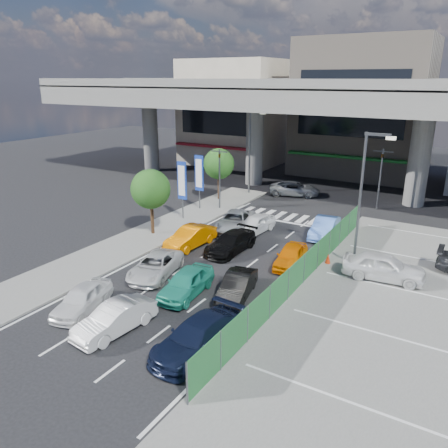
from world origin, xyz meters
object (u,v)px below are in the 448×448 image
Objects in this scene: minivan_navy_back at (197,337)px; sedan_white_mid_left at (155,266)px; taxi_orange_right at (291,256)px; sedan_white_front_mid at (255,224)px; signboard_far at (199,175)px; crossing_wagon_silver at (295,189)px; signboard_near at (182,182)px; tree_far at (219,164)px; street_lamp_left at (251,145)px; traffic_light_right at (382,164)px; street_lamp_right at (364,189)px; hatch_white_back_mid at (115,319)px; kei_truck_front_right at (325,228)px; tree_near at (151,189)px; taxi_teal_mid at (186,283)px; sedan_black_mid at (231,243)px; parked_sedan_white at (384,267)px; wagon_silver_front_left at (235,221)px; van_white_back_left at (82,299)px; taxi_orange_left at (190,237)px; traffic_cone at (328,258)px; hatch_black_mid_right at (237,286)px; traffic_light_left at (219,164)px.

sedan_white_mid_left is at bearing 147.30° from minivan_navy_back.
sedan_white_front_mid is at bearing 128.95° from taxi_orange_right.
signboard_far reaches higher than crossing_wagon_silver.
crossing_wagon_silver is (4.80, 11.67, -2.40)m from signboard_near.
street_lamp_left is at bearing 67.16° from tree_far.
traffic_light_right reaches higher than signboard_far.
signboard_far is at bearing 130.44° from crossing_wagon_silver.
hatch_white_back_mid is at bearing -119.89° from street_lamp_right.
kei_truck_front_right is at bearing -21.35° from tree_far.
taxi_orange_right is (-0.05, 10.12, -0.05)m from minivan_navy_back.
tree_near is 11.09m from taxi_orange_right.
traffic_light_right is at bearing 54.62° from sedan_white_mid_left.
street_lamp_left is at bearing 94.33° from crossing_wagon_silver.
taxi_teal_mid is at bearing -63.77° from tree_far.
minivan_navy_back is 1.00× the size of crossing_wagon_silver.
signboard_far is at bearing 128.88° from minivan_navy_back.
street_lamp_right is 1.98× the size of taxi_teal_mid.
signboard_near reaches higher than crossing_wagon_silver.
sedan_white_front_mid reaches higher than crossing_wagon_silver.
sedan_black_mid is 9.48m from parked_sedan_white.
traffic_light_right reaches higher than wagon_silver_front_left.
wagon_silver_front_left is (-6.15, 4.08, 0.03)m from taxi_orange_right.
sedan_white_mid_left is at bearing -106.30° from sedan_black_mid.
van_white_back_left is at bearing -108.38° from traffic_light_right.
traffic_light_right is 1.18× the size of sedan_white_mid_left.
sedan_white_front_mid is at bearing -22.51° from signboard_far.
signboard_near is 13.06m from taxi_teal_mid.
hatch_white_back_mid reaches higher than van_white_back_left.
signboard_far is at bearing 123.42° from taxi_orange_left.
sedan_white_mid_left is (4.81, -9.32, -2.45)m from signboard_near.
street_lamp_left is 4.04m from tree_far.
tree_near is at bearing -85.10° from signboard_far.
wagon_silver_front_left is 1.02× the size of crossing_wagon_silver.
minivan_navy_back reaches higher than traffic_cone.
tree_far reaches higher than kei_truck_front_right.
van_white_back_left is 1.01× the size of taxi_orange_right.
sedan_white_mid_left is at bearing -92.74° from sedan_white_front_mid.
tree_near is at bearing 139.50° from hatch_black_mid_right.
traffic_light_right is at bearing 31.43° from signboard_far.
sedan_white_mid_left is 0.99× the size of sedan_black_mid.
sedan_white_front_mid is 0.93× the size of kei_truck_front_right.
street_lamp_left is at bearing 115.87° from sedan_black_mid.
kei_truck_front_right is at bearing 83.19° from hatch_white_back_mid.
van_white_back_left is 14.39m from traffic_cone.
kei_truck_front_right is (11.64, -4.55, -2.70)m from tree_far.
traffic_light_left is at bearing 124.11° from minivan_navy_back.
parked_sedan_white is (16.15, -3.21, -2.24)m from signboard_near.
tree_far is 1.01× the size of minivan_navy_back.
wagon_silver_front_left is 1.23× the size of sedan_white_front_mid.
tree_far is 1.26× the size of van_white_back_left.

